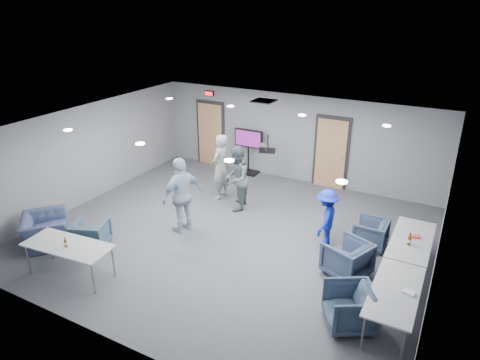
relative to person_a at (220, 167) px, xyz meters
The scene contains 29 objects.
floor 2.35m from the person_a, 52.85° to the right, with size 9.00×9.00×0.00m, color #3C3F44.
ceiling 2.78m from the person_a, 52.85° to the right, with size 9.00×9.00×0.00m, color silver.
wall_back 2.66m from the person_a, 60.32° to the left, with size 9.00×0.02×2.70m, color slate.
wall_front 5.88m from the person_a, 77.18° to the right, with size 9.00×0.02×2.70m, color slate.
wall_left 3.65m from the person_a, 151.77° to the right, with size 0.02×8.00×2.70m, color slate.
wall_right 6.06m from the person_a, 16.49° to the right, with size 0.02×8.00×2.70m, color slate.
door_left 2.81m from the person_a, 127.21° to the left, with size 1.06×0.17×2.24m.
door_right 3.36m from the person_a, 41.80° to the left, with size 1.06×0.17×2.24m.
exit_sign 3.17m from the person_a, 127.47° to the left, with size 0.32×0.08×0.16m.
hvac_diffuser 2.20m from the person_a, 53.50° to the left, with size 0.60×0.60×0.03m, color black.
downlights 2.77m from the person_a, 52.85° to the right, with size 6.18×3.78×0.02m.
person_a is the anchor object (origin of this frame).
person_b 0.86m from the person_a, 29.27° to the right, with size 0.86×0.67×1.78m, color #525B62.
person_c 2.07m from the person_a, 85.67° to the right, with size 1.11×0.46×1.89m, color #9EB4CB.
person_d 3.62m from the person_a, 17.61° to the right, with size 0.90×0.52×1.39m, color #172799.
chair_right_a 4.47m from the person_a, ahead, with size 0.71×0.73×0.66m, color #384860.
chair_right_b 4.69m from the person_a, 25.57° to the right, with size 0.81×0.84×0.76m, color #37455F.
chair_right_c 5.83m from the person_a, 36.77° to the right, with size 0.81×0.83×0.76m, color #35455C.
chair_front_a 3.97m from the person_a, 108.52° to the right, with size 0.73×0.75×0.68m, color #394F62.
chair_front_b 4.74m from the person_a, 118.99° to the right, with size 1.10×0.96×0.71m, color #3A4464.
table_right_a 5.44m from the person_a, 12.91° to the right, with size 0.78×1.88×0.73m.
table_right_b 6.15m from the person_a, 30.44° to the right, with size 0.78×1.86×0.73m.
table_front_left 4.79m from the person_a, 99.45° to the right, with size 1.90×0.93×0.73m.
bottle_front 4.85m from the person_a, 98.84° to the right, with size 0.06×0.06×0.22m.
bottle_right 5.48m from the person_a, 15.69° to the right, with size 0.07×0.07×0.28m.
snack_box 5.46m from the person_a, 11.73° to the right, with size 0.19×0.13×0.04m, color red.
wrapper 6.33m from the person_a, 29.43° to the right, with size 0.19×0.13×0.04m, color silver.
tv_stand 2.04m from the person_a, 94.18° to the left, with size 0.97×0.46×1.49m.
projector 3.26m from the person_a, 38.78° to the right, with size 0.41×0.38×0.36m.
Camera 1 is at (4.48, -7.90, 5.28)m, focal length 32.00 mm.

